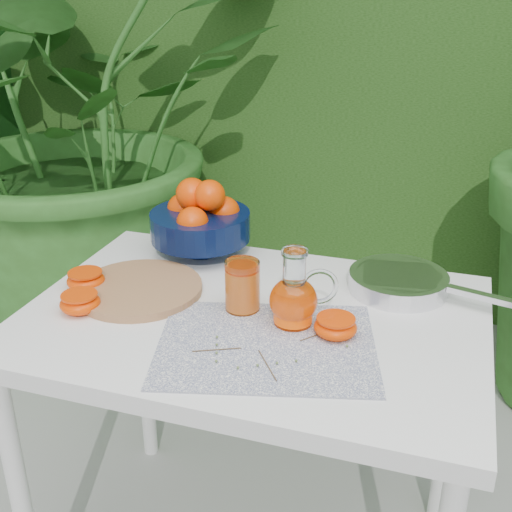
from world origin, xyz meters
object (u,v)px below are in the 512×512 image
(cutting_board, at_px, (139,289))
(saute_pan, at_px, (400,281))
(white_table, at_px, (253,345))
(juice_pitcher, at_px, (294,298))
(fruit_bowl, at_px, (201,219))

(cutting_board, distance_m, saute_pan, 0.61)
(white_table, distance_m, juice_pitcher, 0.17)
(cutting_board, height_order, juice_pitcher, juice_pitcher)
(fruit_bowl, relative_size, saute_pan, 0.67)
(fruit_bowl, relative_size, juice_pitcher, 1.68)
(cutting_board, height_order, fruit_bowl, fruit_bowl)
(cutting_board, relative_size, saute_pan, 0.70)
(cutting_board, bearing_deg, juice_pitcher, -4.60)
(cutting_board, distance_m, fruit_bowl, 0.28)
(fruit_bowl, bearing_deg, saute_pan, -6.95)
(white_table, height_order, saute_pan, saute_pan)
(juice_pitcher, relative_size, saute_pan, 0.40)
(saute_pan, bearing_deg, white_table, -144.09)
(cutting_board, xyz_separation_m, saute_pan, (0.58, 0.20, 0.01))
(saute_pan, bearing_deg, fruit_bowl, 173.05)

